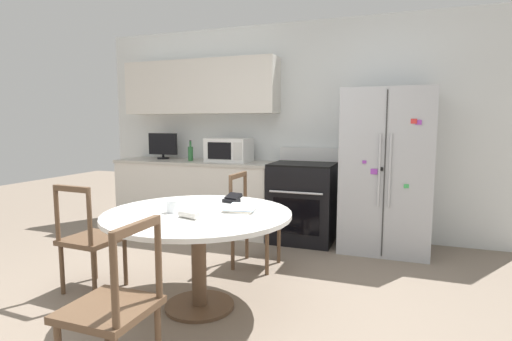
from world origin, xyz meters
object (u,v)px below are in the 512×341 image
object	(u,v)px
candle_glass	(172,207)
microwave	(229,150)
dining_chair_near	(114,309)
dining_chair_left	(90,240)
refrigerator	(386,171)
wallet	(232,199)
countertop_tv	(163,145)
oven_range	(303,201)
counter_bottle	(191,153)
dining_chair_far	(253,222)

from	to	relation	value
candle_glass	microwave	bearing A→B (deg)	102.98
dining_chair_near	dining_chair_left	bearing A→B (deg)	47.41
refrigerator	wallet	world-z (taller)	refrigerator
countertop_tv	dining_chair_near	distance (m)	3.53
dining_chair_left	dining_chair_near	world-z (taller)	same
countertop_tv	candle_glass	xyz separation A→B (m)	(1.48, -2.15, -0.32)
oven_range	dining_chair_left	bearing A→B (deg)	-122.84
countertop_tv	dining_chair_left	world-z (taller)	countertop_tv
dining_chair_left	counter_bottle	bearing A→B (deg)	98.50
oven_range	candle_glass	xyz separation A→B (m)	(-0.48, -2.05, 0.30)
microwave	wallet	distance (m)	1.77
counter_bottle	dining_chair_far	world-z (taller)	counter_bottle
dining_chair_far	candle_glass	world-z (taller)	dining_chair_far
microwave	wallet	xyz separation A→B (m)	(0.74, -1.59, -0.29)
oven_range	dining_chair_far	xyz separation A→B (m)	(-0.25, -1.00, -0.03)
countertop_tv	dining_chair_far	bearing A→B (deg)	-32.63
dining_chair_left	wallet	size ratio (longest dim) A/B	5.94
dining_chair_left	dining_chair_near	distance (m)	1.38
microwave	dining_chair_left	bearing A→B (deg)	-99.00
countertop_tv	oven_range	bearing A→B (deg)	-2.97
counter_bottle	dining_chair_left	world-z (taller)	counter_bottle
counter_bottle	wallet	size ratio (longest dim) A/B	1.73
dining_chair_near	microwave	bearing A→B (deg)	13.02
counter_bottle	dining_chair_left	distance (m)	2.07
oven_range	refrigerator	bearing A→B (deg)	-1.77
microwave	counter_bottle	size ratio (longest dim) A/B	2.03
microwave	candle_glass	distance (m)	2.17
countertop_tv	counter_bottle	world-z (taller)	countertop_tv
refrigerator	candle_glass	size ratio (longest dim) A/B	19.61
oven_range	wallet	world-z (taller)	oven_range
refrigerator	dining_chair_near	distance (m)	3.18
refrigerator	oven_range	xyz separation A→B (m)	(-0.91, 0.03, -0.40)
candle_glass	wallet	xyz separation A→B (m)	(0.25, 0.51, -0.01)
dining_chair_near	wallet	distance (m)	1.44
oven_range	dining_chair_far	bearing A→B (deg)	-103.98
oven_range	dining_chair_left	world-z (taller)	oven_range
candle_glass	dining_chair_near	bearing A→B (deg)	-77.33
dining_chair_left	candle_glass	size ratio (longest dim) A/B	10.17
oven_range	dining_chair_near	bearing A→B (deg)	-95.52
counter_bottle	wallet	distance (m)	1.97
countertop_tv	wallet	xyz separation A→B (m)	(1.73, -1.64, -0.33)
counter_bottle	refrigerator	bearing A→B (deg)	-0.19
oven_range	wallet	size ratio (longest dim) A/B	7.11
dining_chair_far	dining_chair_left	xyz separation A→B (m)	(-1.05, -1.01, 0.00)
counter_bottle	dining_chair_far	size ratio (longest dim) A/B	0.29
microwave	wallet	world-z (taller)	microwave
oven_range	dining_chair_near	world-z (taller)	oven_range
dining_chair_left	dining_chair_near	bearing A→B (deg)	-39.39
countertop_tv	counter_bottle	xyz separation A→B (m)	(0.49, -0.12, -0.09)
dining_chair_far	counter_bottle	bearing A→B (deg)	-127.24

